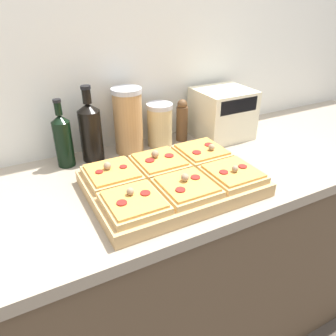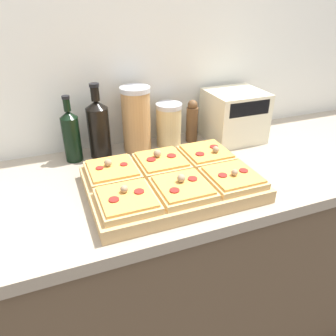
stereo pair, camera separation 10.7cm
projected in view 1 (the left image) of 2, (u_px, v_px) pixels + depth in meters
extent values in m
cube|color=silver|center=(117.00, 63.00, 1.27)|extent=(6.00, 0.06, 2.50)
cube|color=brown|center=(161.00, 274.00, 1.39)|extent=(2.60, 0.64, 0.88)
cube|color=gray|center=(159.00, 181.00, 1.17)|extent=(2.63, 0.67, 0.04)
cube|color=tan|center=(172.00, 183.00, 1.07)|extent=(0.54, 0.38, 0.04)
cube|color=tan|center=(112.00, 175.00, 1.06)|extent=(0.16, 0.17, 0.02)
cube|color=gold|center=(112.00, 171.00, 1.05)|extent=(0.15, 0.16, 0.01)
cylinder|color=maroon|center=(99.00, 172.00, 1.03)|extent=(0.02, 0.02, 0.00)
cylinder|color=maroon|center=(123.00, 167.00, 1.06)|extent=(0.02, 0.02, 0.00)
sphere|color=#937A5B|center=(107.00, 166.00, 1.04)|extent=(0.03, 0.03, 0.03)
cube|color=tan|center=(160.00, 163.00, 1.13)|extent=(0.16, 0.17, 0.02)
cube|color=gold|center=(160.00, 159.00, 1.12)|extent=(0.15, 0.16, 0.01)
cylinder|color=maroon|center=(150.00, 160.00, 1.10)|extent=(0.03, 0.03, 0.00)
cylinder|color=maroon|center=(169.00, 156.00, 1.13)|extent=(0.03, 0.03, 0.00)
sphere|color=#937A5B|center=(155.00, 154.00, 1.12)|extent=(0.03, 0.03, 0.03)
cube|color=tan|center=(202.00, 153.00, 1.20)|extent=(0.16, 0.17, 0.02)
cube|color=gold|center=(202.00, 149.00, 1.19)|extent=(0.15, 0.16, 0.01)
cylinder|color=maroon|center=(197.00, 152.00, 1.15)|extent=(0.03, 0.03, 0.00)
cylinder|color=maroon|center=(209.00, 145.00, 1.21)|extent=(0.03, 0.03, 0.00)
sphere|color=#937A5B|center=(212.00, 147.00, 1.17)|extent=(0.02, 0.02, 0.02)
cube|color=tan|center=(134.00, 203.00, 0.91)|extent=(0.16, 0.17, 0.02)
cube|color=gold|center=(134.00, 199.00, 0.91)|extent=(0.15, 0.16, 0.01)
cylinder|color=maroon|center=(122.00, 203.00, 0.88)|extent=(0.03, 0.03, 0.00)
cylinder|color=maroon|center=(145.00, 193.00, 0.92)|extent=(0.03, 0.03, 0.00)
sphere|color=#937A5B|center=(130.00, 191.00, 0.91)|extent=(0.02, 0.02, 0.02)
cube|color=tan|center=(187.00, 188.00, 0.99)|extent=(0.16, 0.17, 0.02)
cube|color=gold|center=(187.00, 184.00, 0.98)|extent=(0.15, 0.16, 0.01)
cylinder|color=maroon|center=(180.00, 190.00, 0.94)|extent=(0.03, 0.03, 0.00)
cylinder|color=maroon|center=(195.00, 177.00, 1.00)|extent=(0.03, 0.03, 0.00)
sphere|color=#937A5B|center=(186.00, 177.00, 0.98)|extent=(0.02, 0.02, 0.02)
cube|color=tan|center=(233.00, 175.00, 1.06)|extent=(0.16, 0.17, 0.02)
cube|color=gold|center=(233.00, 171.00, 1.05)|extent=(0.15, 0.16, 0.01)
cylinder|color=maroon|center=(224.00, 172.00, 1.03)|extent=(0.03, 0.03, 0.00)
cylinder|color=maroon|center=(243.00, 166.00, 1.06)|extent=(0.03, 0.03, 0.00)
sphere|color=#937A5B|center=(235.00, 169.00, 1.03)|extent=(0.02, 0.02, 0.02)
cylinder|color=black|center=(64.00, 144.00, 1.19)|extent=(0.06, 0.06, 0.17)
cone|color=black|center=(60.00, 118.00, 1.14)|extent=(0.06, 0.06, 0.03)
cylinder|color=black|center=(58.00, 109.00, 1.12)|extent=(0.02, 0.02, 0.05)
cylinder|color=black|center=(57.00, 101.00, 1.11)|extent=(0.03, 0.03, 0.01)
cylinder|color=black|center=(91.00, 136.00, 1.23)|extent=(0.08, 0.08, 0.19)
cone|color=black|center=(88.00, 107.00, 1.17)|extent=(0.08, 0.08, 0.03)
cylinder|color=black|center=(87.00, 96.00, 1.15)|extent=(0.03, 0.03, 0.05)
cylinder|color=black|center=(85.00, 87.00, 1.14)|extent=(0.04, 0.04, 0.01)
cylinder|color=#AD7F4C|center=(128.00, 123.00, 1.28)|extent=(0.11, 0.11, 0.24)
cylinder|color=#B2B2B7|center=(126.00, 91.00, 1.21)|extent=(0.12, 0.12, 0.02)
cylinder|color=tan|center=(160.00, 127.00, 1.35)|extent=(0.10, 0.10, 0.16)
cylinder|color=#B2B2B7|center=(160.00, 106.00, 1.31)|extent=(0.11, 0.11, 0.02)
cylinder|color=brown|center=(182.00, 124.00, 1.40)|extent=(0.05, 0.05, 0.15)
sphere|color=brown|center=(182.00, 104.00, 1.36)|extent=(0.04, 0.04, 0.04)
cube|color=beige|center=(222.00, 113.00, 1.42)|extent=(0.23, 0.21, 0.21)
cube|color=black|center=(239.00, 106.00, 1.31)|extent=(0.18, 0.01, 0.06)
cube|color=black|center=(245.00, 107.00, 1.47)|extent=(0.02, 0.02, 0.02)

